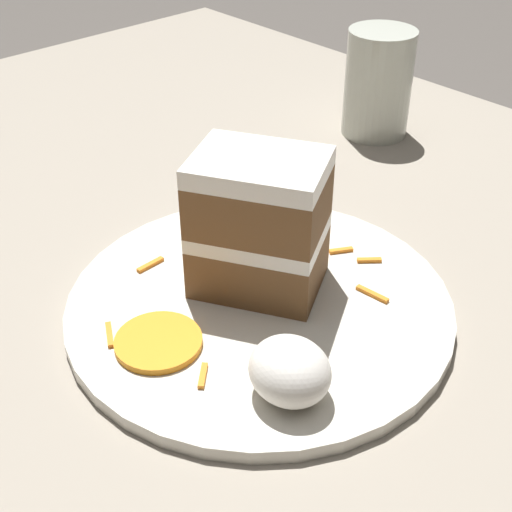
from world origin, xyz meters
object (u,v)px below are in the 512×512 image
Objects in this scene: plate at (256,303)px; drinking_glass at (377,90)px; orange_garnish at (158,342)px; cream_dollop at (285,374)px; cake_slice at (259,224)px.

drinking_glass reaches higher than plate.
cream_dollop is at bearing 17.18° from orange_garnish.
orange_garnish is at bearing -26.96° from cake_slice.
drinking_glass is (-0.13, 0.38, 0.03)m from orange_garnish.
cake_slice is at bearing -66.53° from drinking_glass.
cream_dollop is at bearing -32.88° from plate.
drinking_glass is at bearing 108.66° from orange_garnish.
orange_garnish is (-0.09, -0.03, -0.02)m from cream_dollop.
plate is 5.28× the size of cream_dollop.
plate is 2.49× the size of cake_slice.
cake_slice is 1.90× the size of orange_garnish.
drinking_glass reaches higher than cream_dollop.
plate is 0.10m from cream_dollop.
orange_garnish is at bearing -94.37° from plate.
cake_slice is 0.11m from orange_garnish.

